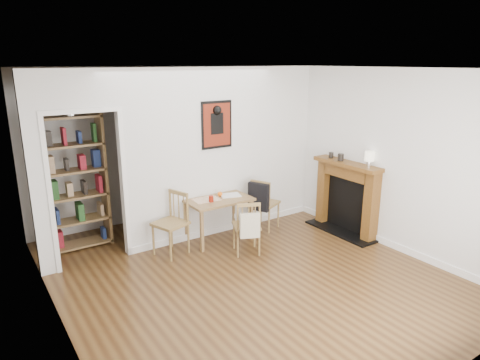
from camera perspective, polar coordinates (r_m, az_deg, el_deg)
ground at (r=5.76m, az=0.60°, el=-12.13°), size 5.20×5.20×0.00m
room_shell at (r=6.45m, az=-5.41°, el=3.15°), size 5.20×5.20×5.20m
dining_table at (r=6.52m, az=-2.91°, el=-3.17°), size 0.98×0.62×0.67m
chair_left at (r=6.15m, az=-9.28°, el=-5.85°), size 0.57×0.57×0.91m
chair_right at (r=7.00m, az=3.27°, el=-3.07°), size 0.60×0.57×0.85m
chair_front at (r=6.13m, az=0.89°, el=-6.17°), size 0.53×0.55×0.80m
bookshelf at (r=6.61m, az=-20.97°, el=-0.42°), size 0.83×0.33×1.98m
fireplace at (r=7.04m, az=14.08°, el=-1.93°), size 0.45×1.25×1.16m
red_glass at (r=6.34m, az=-3.87°, el=-2.52°), size 0.07×0.07×0.09m
orange_fruit at (r=6.60m, az=-2.69°, el=-1.87°), size 0.07×0.07×0.07m
placemat at (r=6.46m, az=-4.53°, el=-2.60°), size 0.40×0.31×0.00m
notebook at (r=6.63m, az=-1.30°, el=-2.04°), size 0.35×0.30×0.02m
mantel_lamp at (r=6.65m, az=16.86°, el=2.94°), size 0.14×0.14×0.23m
ceramic_jar_a at (r=6.92m, az=13.28°, el=2.97°), size 0.10×0.10×0.12m
ceramic_jar_b at (r=7.09m, az=12.05°, el=3.26°), size 0.08×0.08×0.09m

